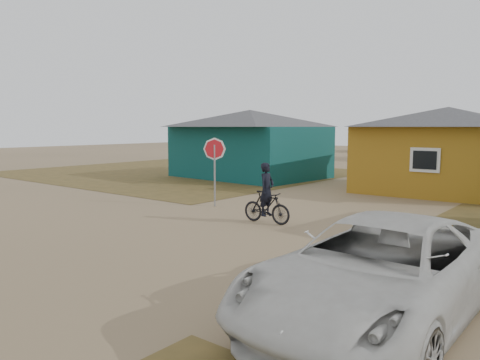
# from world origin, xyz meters

# --- Properties ---
(ground) EXTENTS (120.00, 120.00, 0.00)m
(ground) POSITION_xyz_m (0.00, 0.00, 0.00)
(ground) COLOR #8A714F
(grass_nw) EXTENTS (20.00, 18.00, 0.00)m
(grass_nw) POSITION_xyz_m (-14.00, 13.00, 0.01)
(grass_nw) COLOR brown
(grass_nw) RESTS_ON ground
(house_teal) EXTENTS (8.93, 7.08, 4.00)m
(house_teal) POSITION_xyz_m (-8.50, 13.50, 2.05)
(house_teal) COLOR #0A3C3B
(house_teal) RESTS_ON ground
(house_yellow) EXTENTS (7.72, 6.76, 3.90)m
(house_yellow) POSITION_xyz_m (2.50, 14.00, 2.00)
(house_yellow) COLOR #9F6E18
(house_yellow) RESTS_ON ground
(house_pale_west) EXTENTS (7.04, 6.15, 3.60)m
(house_pale_west) POSITION_xyz_m (-6.00, 34.00, 1.86)
(house_pale_west) COLOR gray
(house_pale_west) RESTS_ON ground
(house_pale_north) EXTENTS (6.28, 5.81, 3.40)m
(house_pale_north) POSITION_xyz_m (-14.00, 46.00, 1.75)
(house_pale_north) COLOR gray
(house_pale_north) RESTS_ON ground
(stop_sign) EXTENTS (0.84, 0.21, 2.60)m
(stop_sign) POSITION_xyz_m (-3.15, 4.44, 1.90)
(stop_sign) COLOR gray
(stop_sign) RESTS_ON ground
(cyclist) EXTENTS (1.69, 0.62, 1.89)m
(cyclist) POSITION_xyz_m (0.20, 3.13, 0.69)
(cyclist) COLOR black
(cyclist) RESTS_ON ground
(vehicle) EXTENTS (2.71, 5.76, 1.59)m
(vehicle) POSITION_xyz_m (5.89, -1.81, 0.80)
(vehicle) COLOR silver
(vehicle) RESTS_ON ground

